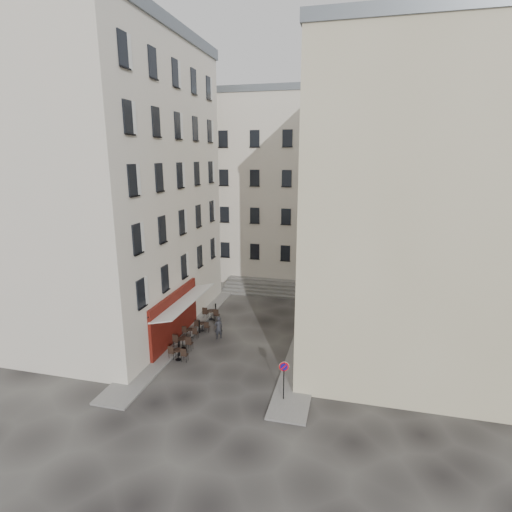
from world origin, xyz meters
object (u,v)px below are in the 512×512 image
(no_parking_sign, at_px, (284,374))
(pedestrian, at_px, (218,328))
(bistro_table_b, at_px, (183,342))
(bistro_table_a, at_px, (178,353))

(no_parking_sign, distance_m, pedestrian, 8.51)
(no_parking_sign, height_order, bistro_table_b, no_parking_sign)
(no_parking_sign, height_order, bistro_table_a, no_parking_sign)
(no_parking_sign, height_order, pedestrian, no_parking_sign)
(no_parking_sign, distance_m, bistro_table_a, 7.72)
(no_parking_sign, bearing_deg, bistro_table_a, 146.81)
(no_parking_sign, relative_size, bistro_table_a, 1.75)
(bistro_table_a, xyz_separation_m, bistro_table_b, (-0.34, 1.48, 0.03))
(bistro_table_b, distance_m, pedestrian, 2.75)
(bistro_table_a, relative_size, bistro_table_b, 0.94)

